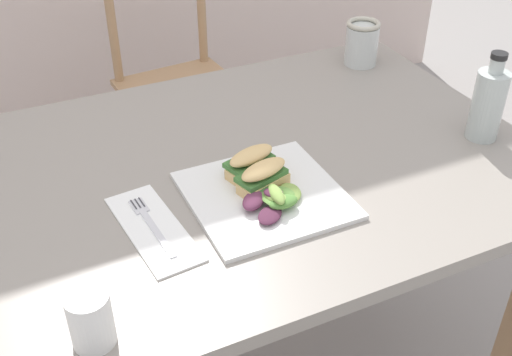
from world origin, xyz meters
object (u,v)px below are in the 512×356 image
object	(u,v)px
bottle_cold_brew	(487,108)
sandwich_half_back	(251,162)
fork_on_napkin	(150,221)
sandwich_half_front	(263,176)
dining_table	(219,215)
mason_jar_iced_tea	(362,45)
plate_lunch	(265,195)
cup_extra_side	(91,319)
chair_wooden_far	(178,85)

from	to	relation	value
bottle_cold_brew	sandwich_half_back	bearing A→B (deg)	172.36
fork_on_napkin	sandwich_half_front	bearing A→B (deg)	0.16
sandwich_half_back	sandwich_half_front	bearing A→B (deg)	-89.22
sandwich_half_back	fork_on_napkin	distance (m)	0.24
dining_table	mason_jar_iced_tea	distance (m)	0.65
fork_on_napkin	bottle_cold_brew	bearing A→B (deg)	-1.22
plate_lunch	bottle_cold_brew	size ratio (longest dim) A/B	1.44
bottle_cold_brew	cup_extra_side	xyz separation A→B (m)	(-0.91, -0.21, -0.03)
sandwich_half_front	sandwich_half_back	size ratio (longest dim) A/B	1.00
dining_table	plate_lunch	xyz separation A→B (m)	(0.05, -0.13, 0.13)
sandwich_half_front	fork_on_napkin	bearing A→B (deg)	-179.84
plate_lunch	sandwich_half_front	xyz separation A→B (m)	(0.00, 0.02, 0.03)
fork_on_napkin	mason_jar_iced_tea	size ratio (longest dim) A/B	1.58
sandwich_half_front	fork_on_napkin	distance (m)	0.23
sandwich_half_back	cup_extra_side	world-z (taller)	cup_extra_side
sandwich_half_front	mason_jar_iced_tea	size ratio (longest dim) A/B	0.96
plate_lunch	bottle_cold_brew	xyz separation A→B (m)	(0.53, 0.00, 0.07)
cup_extra_side	bottle_cold_brew	bearing A→B (deg)	13.05
bottle_cold_brew	dining_table	bearing A→B (deg)	167.34
chair_wooden_far	fork_on_napkin	xyz separation A→B (m)	(-0.41, -1.07, 0.30)
sandwich_half_back	fork_on_napkin	world-z (taller)	sandwich_half_back
sandwich_half_back	bottle_cold_brew	world-z (taller)	bottle_cold_brew
dining_table	plate_lunch	world-z (taller)	plate_lunch
sandwich_half_front	sandwich_half_back	distance (m)	0.05
dining_table	sandwich_half_front	xyz separation A→B (m)	(0.05, -0.11, 0.16)
sandwich_half_front	sandwich_half_back	world-z (taller)	same
bottle_cold_brew	plate_lunch	bearing A→B (deg)	-179.98
plate_lunch	sandwich_half_back	bearing A→B (deg)	87.30
fork_on_napkin	dining_table	bearing A→B (deg)	32.51
dining_table	bottle_cold_brew	bearing A→B (deg)	-12.66
plate_lunch	fork_on_napkin	world-z (taller)	plate_lunch
plate_lunch	cup_extra_side	size ratio (longest dim) A/B	3.14
sandwich_half_front	bottle_cold_brew	distance (m)	0.53
dining_table	sandwich_half_front	size ratio (longest dim) A/B	12.01
dining_table	fork_on_napkin	world-z (taller)	fork_on_napkin
dining_table	cup_extra_side	size ratio (longest dim) A/B	14.94
fork_on_napkin	cup_extra_side	size ratio (longest dim) A/B	2.05
dining_table	fork_on_napkin	size ratio (longest dim) A/B	7.28
dining_table	cup_extra_side	bearing A→B (deg)	-134.23
dining_table	cup_extra_side	xyz separation A→B (m)	(-0.33, -0.34, 0.17)
dining_table	sandwich_half_back	world-z (taller)	sandwich_half_back
dining_table	mason_jar_iced_tea	size ratio (longest dim) A/B	11.48
dining_table	mason_jar_iced_tea	xyz separation A→B (m)	(0.54, 0.31, 0.17)
sandwich_half_back	bottle_cold_brew	distance (m)	0.53
sandwich_half_front	bottle_cold_brew	world-z (taller)	bottle_cold_brew
chair_wooden_far	fork_on_napkin	bearing A→B (deg)	-110.87
dining_table	sandwich_half_front	distance (m)	0.20
plate_lunch	bottle_cold_brew	world-z (taller)	bottle_cold_brew
chair_wooden_far	mason_jar_iced_tea	xyz separation A→B (m)	(0.31, -0.65, 0.34)
fork_on_napkin	bottle_cold_brew	distance (m)	0.76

